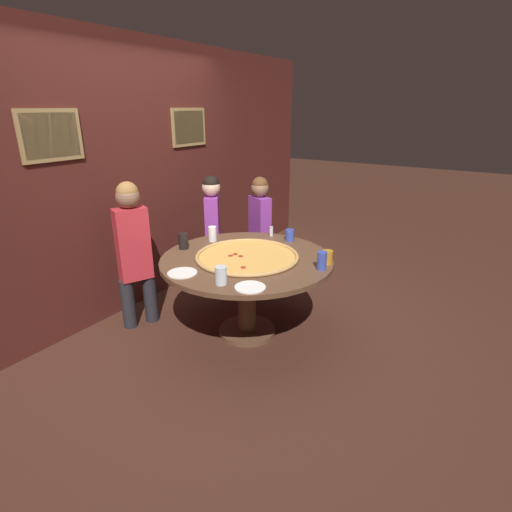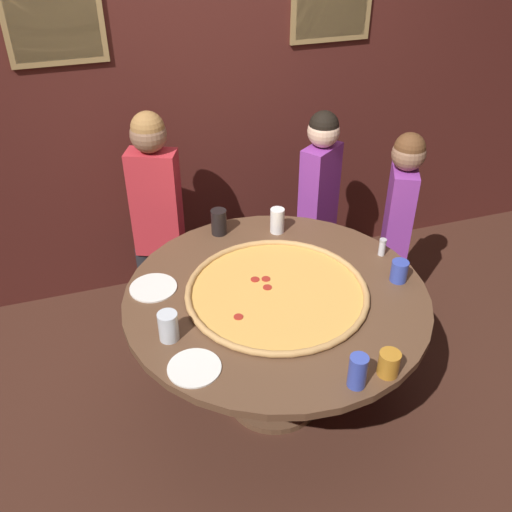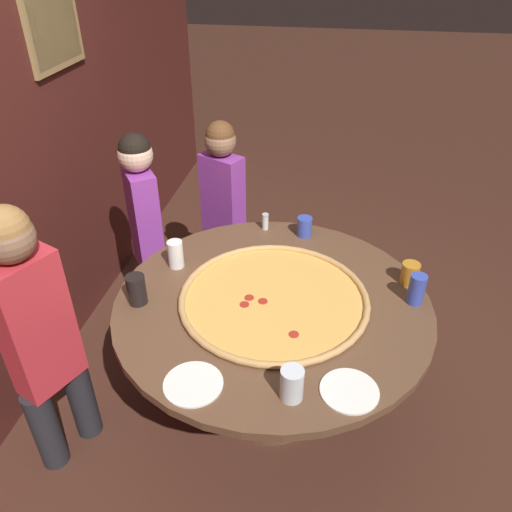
{
  "view_description": "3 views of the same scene",
  "coord_description": "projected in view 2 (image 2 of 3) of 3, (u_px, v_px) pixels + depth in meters",
  "views": [
    {
      "loc": [
        -2.66,
        -1.82,
        1.96
      ],
      "look_at": [
        -0.0,
        -0.1,
        0.78
      ],
      "focal_mm": 28.0,
      "sensor_mm": 36.0,
      "label": 1
    },
    {
      "loc": [
        -0.77,
        -2.04,
        2.46
      ],
      "look_at": [
        -0.1,
        0.03,
        0.96
      ],
      "focal_mm": 40.0,
      "sensor_mm": 36.0,
      "label": 2
    },
    {
      "loc": [
        -1.82,
        -0.24,
        2.21
      ],
      "look_at": [
        0.1,
        0.1,
        0.91
      ],
      "focal_mm": 35.0,
      "sensor_mm": 36.0,
      "label": 3
    }
  ],
  "objects": [
    {
      "name": "ground_plane",
      "position": [
        274.0,
        397.0,
        3.19
      ],
      "size": [
        24.0,
        24.0,
        0.0
      ],
      "primitive_type": "plane",
      "color": "#422319"
    },
    {
      "name": "back_wall",
      "position": [
        204.0,
        92.0,
        3.5
      ],
      "size": [
        6.4,
        0.08,
        2.6
      ],
      "color": "#4C1E19",
      "rests_on": "ground_plane"
    },
    {
      "name": "dining_table",
      "position": [
        276.0,
        315.0,
        2.85
      ],
      "size": [
        1.49,
        1.49,
        0.74
      ],
      "color": "brown",
      "rests_on": "ground_plane"
    },
    {
      "name": "giant_pizza",
      "position": [
        277.0,
        292.0,
        2.76
      ],
      "size": [
        0.89,
        0.89,
        0.03
      ],
      "color": "#E5A84C",
      "rests_on": "dining_table"
    },
    {
      "name": "drink_cup_centre_back",
      "position": [
        358.0,
        371.0,
        2.24
      ],
      "size": [
        0.08,
        0.08,
        0.15
      ],
      "primitive_type": "cylinder",
      "color": "#384CB7",
      "rests_on": "dining_table"
    },
    {
      "name": "drink_cup_far_left",
      "position": [
        277.0,
        221.0,
        3.19
      ],
      "size": [
        0.08,
        0.08,
        0.15
      ],
      "primitive_type": "cylinder",
      "color": "white",
      "rests_on": "dining_table"
    },
    {
      "name": "drink_cup_front_edge",
      "position": [
        399.0,
        271.0,
        2.83
      ],
      "size": [
        0.08,
        0.08,
        0.11
      ],
      "primitive_type": "cylinder",
      "color": "#384CB7",
      "rests_on": "dining_table"
    },
    {
      "name": "drink_cup_far_right",
      "position": [
        219.0,
        222.0,
        3.18
      ],
      "size": [
        0.09,
        0.09,
        0.15
      ],
      "primitive_type": "cylinder",
      "color": "black",
      "rests_on": "dining_table"
    },
    {
      "name": "drink_cup_near_left",
      "position": [
        168.0,
        326.0,
        2.47
      ],
      "size": [
        0.09,
        0.09,
        0.14
      ],
      "primitive_type": "cylinder",
      "color": "silver",
      "rests_on": "dining_table"
    },
    {
      "name": "drink_cup_beside_pizza",
      "position": [
        389.0,
        364.0,
        2.3
      ],
      "size": [
        0.09,
        0.09,
        0.11
      ],
      "primitive_type": "cylinder",
      "color": "#BC7A23",
      "rests_on": "dining_table"
    },
    {
      "name": "white_plate_far_back",
      "position": [
        153.0,
        288.0,
        2.8
      ],
      "size": [
        0.23,
        0.23,
        0.01
      ],
      "primitive_type": "cylinder",
      "color": "white",
      "rests_on": "dining_table"
    },
    {
      "name": "white_plate_left_side",
      "position": [
        194.0,
        368.0,
        2.36
      ],
      "size": [
        0.23,
        0.23,
        0.01
      ],
      "primitive_type": "cylinder",
      "color": "white",
      "rests_on": "dining_table"
    },
    {
      "name": "condiment_shaker",
      "position": [
        382.0,
        247.0,
        3.02
      ],
      "size": [
        0.04,
        0.04,
        0.1
      ],
      "color": "silver",
      "rests_on": "dining_table"
    },
    {
      "name": "diner_centre_back",
      "position": [
        157.0,
        208.0,
        3.39
      ],
      "size": [
        0.36,
        0.25,
        1.37
      ],
      "rotation": [
        0.0,
        0.0,
        2.73
      ],
      "color": "#232328",
      "rests_on": "ground_plane"
    },
    {
      "name": "diner_far_right",
      "position": [
        319.0,
        196.0,
        3.59
      ],
      "size": [
        0.33,
        0.28,
        1.29
      ],
      "rotation": [
        0.0,
        0.0,
        -2.53
      ],
      "color": "#232328",
      "rests_on": "ground_plane"
    },
    {
      "name": "diner_side_left",
      "position": [
        398.0,
        220.0,
        3.38
      ],
      "size": [
        0.24,
        0.33,
        1.26
      ],
      "rotation": [
        0.0,
        0.0,
        -2.03
      ],
      "color": "#232328",
      "rests_on": "ground_plane"
    }
  ]
}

